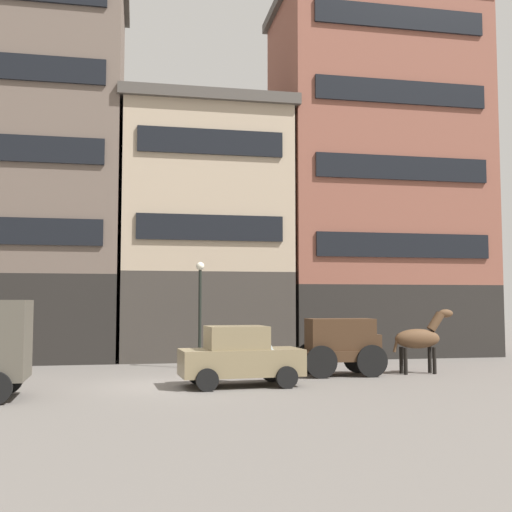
# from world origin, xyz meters

# --- Properties ---
(ground_plane) EXTENTS (120.00, 120.00, 0.00)m
(ground_plane) POSITION_xyz_m (0.00, 0.00, 0.00)
(ground_plane) COLOR #605B56
(building_center_left) EXTENTS (7.71, 7.10, 17.83)m
(building_center_left) POSITION_xyz_m (-5.26, 10.23, 8.96)
(building_center_left) COLOR black
(building_center_left) RESTS_ON ground_plane
(building_center_right) EXTENTS (8.01, 7.10, 11.85)m
(building_center_right) POSITION_xyz_m (2.25, 10.23, 5.96)
(building_center_right) COLOR #38332D
(building_center_right) RESTS_ON ground_plane
(building_far_right) EXTENTS (10.39, 7.10, 18.10)m
(building_far_right) POSITION_xyz_m (11.10, 10.23, 9.09)
(building_far_right) COLOR black
(building_far_right) RESTS_ON ground_plane
(cargo_wagon) EXTENTS (2.90, 1.51, 1.98)m
(cargo_wagon) POSITION_xyz_m (6.25, 1.53, 1.15)
(cargo_wagon) COLOR #3D2819
(cargo_wagon) RESTS_ON ground_plane
(draft_horse) EXTENTS (2.34, 0.60, 2.30)m
(draft_horse) POSITION_xyz_m (9.20, 1.53, 1.27)
(draft_horse) COLOR #513823
(draft_horse) RESTS_ON ground_plane
(sedan_dark) EXTENTS (3.80, 2.07, 1.83)m
(sedan_dark) POSITION_xyz_m (2.31, -0.51, 0.91)
(sedan_dark) COLOR #7A6B4C
(sedan_dark) RESTS_ON ground_plane
(streetlamp_curbside) EXTENTS (0.32, 0.32, 4.12)m
(streetlamp_curbside) POSITION_xyz_m (1.59, 4.75, 2.67)
(streetlamp_curbside) COLOR black
(streetlamp_curbside) RESTS_ON ground_plane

